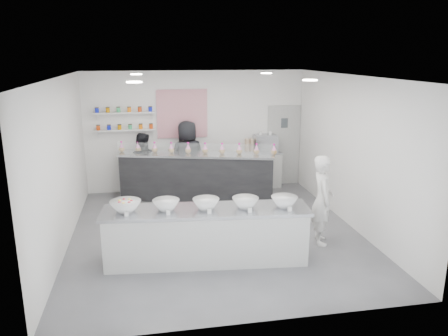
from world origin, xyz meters
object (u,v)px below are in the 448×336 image
Objects in this scene: espresso_ledge at (257,170)px; prep_counter at (206,235)px; back_bar at (197,176)px; woman_prep at (322,200)px; staff_left at (142,165)px; staff_right at (188,158)px; espresso_machine at (265,144)px.

prep_counter is at bearing -115.76° from espresso_ledge.
back_bar is 2.20× the size of woman_prep.
espresso_ledge is 0.79× the size of staff_left.
woman_prep is (0.28, -3.56, 0.37)m from espresso_ledge.
woman_prep reaches higher than staff_left.
staff_right reaches higher than staff_left.
woman_prep is (0.08, -3.56, -0.32)m from espresso_machine.
back_bar is (0.24, 3.25, 0.10)m from prep_counter.
back_bar is at bearing 45.95° from woman_prep.
staff_left reaches higher than back_bar.
prep_counter is 1.86× the size of staff_right.
espresso_ledge is at bearing 69.71° from prep_counter.
back_bar is 0.63m from staff_right.
prep_counter is 2.24m from woman_prep.
staff_right reaches higher than back_bar.
espresso_machine is (2.09, 3.93, 0.68)m from prep_counter.
prep_counter is at bearing 121.07° from staff_left.
prep_counter is 2.17× the size of staff_left.
back_bar is 6.20× the size of espresso_machine.
staff_right reaches higher than woman_prep.
staff_right is at bearing 123.73° from back_bar.
prep_counter is 4.36m from espresso_ledge.
espresso_machine is 0.35× the size of woman_prep.
staff_right is (1.11, 0.00, 0.13)m from staff_left.
woman_prep is 1.06× the size of staff_left.
espresso_ledge is 0.68× the size of staff_right.
staff_left is at bearing 110.87° from prep_counter.
staff_left reaches higher than espresso_ledge.
staff_right is (0.07, 3.75, 0.45)m from prep_counter.
prep_counter is 3.26m from back_bar.
espresso_ledge is (1.90, 3.93, -0.00)m from prep_counter.
staff_left reaches higher than espresso_machine.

